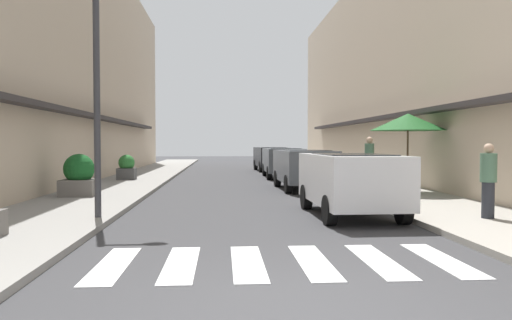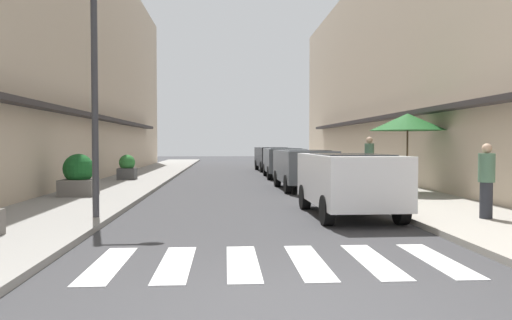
# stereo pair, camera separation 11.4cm
# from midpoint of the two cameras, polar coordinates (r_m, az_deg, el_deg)

# --- Properties ---
(ground_plane) EXTENTS (88.78, 88.78, 0.00)m
(ground_plane) POSITION_cam_midpoint_polar(r_m,az_deg,el_deg) (21.27, -1.75, -2.70)
(ground_plane) COLOR #38383A
(sidewalk_left) EXTENTS (3.06, 56.50, 0.12)m
(sidewalk_left) POSITION_cam_midpoint_polar(r_m,az_deg,el_deg) (21.62, -14.44, -2.53)
(sidewalk_left) COLOR gray
(sidewalk_left) RESTS_ON ground_plane
(sidewalk_right) EXTENTS (3.06, 56.50, 0.12)m
(sidewalk_right) POSITION_cam_midpoint_polar(r_m,az_deg,el_deg) (21.96, 10.73, -2.43)
(sidewalk_right) COLOR #9E998E
(sidewalk_right) RESTS_ON ground_plane
(building_row_left) EXTENTS (5.50, 38.32, 11.16)m
(building_row_left) POSITION_cam_midpoint_polar(r_m,az_deg,el_deg) (23.91, -23.80, 11.05)
(building_row_left) COLOR #C6B299
(building_row_left) RESTS_ON ground_plane
(building_row_right) EXTENTS (5.50, 38.32, 10.45)m
(building_row_right) POSITION_cam_midpoint_polar(r_m,az_deg,el_deg) (24.42, 19.52, 10.07)
(building_row_right) COLOR #C6B299
(building_row_right) RESTS_ON ground_plane
(crosswalk) EXTENTS (5.20, 2.20, 0.01)m
(crosswalk) POSITION_cam_midpoint_polar(r_m,az_deg,el_deg) (7.35, 2.37, -11.56)
(crosswalk) COLOR silver
(crosswalk) RESTS_ON ground_plane
(parked_car_near) EXTENTS (1.87, 3.97, 1.47)m
(parked_car_near) POSITION_cam_midpoint_polar(r_m,az_deg,el_deg) (11.93, 10.43, -1.94)
(parked_car_near) COLOR silver
(parked_car_near) RESTS_ON ground_plane
(parked_car_mid) EXTENTS (1.90, 4.16, 1.47)m
(parked_car_mid) POSITION_cam_midpoint_polar(r_m,az_deg,el_deg) (18.49, 5.30, -0.55)
(parked_car_mid) COLOR #4C5156
(parked_car_mid) RESTS_ON ground_plane
(parked_car_far) EXTENTS (1.85, 4.33, 1.47)m
(parked_car_far) POSITION_cam_midpoint_polar(r_m,az_deg,el_deg) (24.83, 2.95, 0.09)
(parked_car_far) COLOR #4C5156
(parked_car_far) RESTS_ON ground_plane
(parked_car_distant) EXTENTS (1.96, 4.34, 1.47)m
(parked_car_distant) POSITION_cam_midpoint_polar(r_m,az_deg,el_deg) (30.81, 1.62, 0.45)
(parked_car_distant) COLOR black
(parked_car_distant) RESTS_ON ground_plane
(street_lamp) EXTENTS (1.19, 0.28, 5.19)m
(street_lamp) POSITION_cam_midpoint_polar(r_m,az_deg,el_deg) (11.37, -17.02, 9.85)
(street_lamp) COLOR #38383D
(street_lamp) RESTS_ON sidewalk_left
(cafe_umbrella) EXTENTS (2.42, 2.42, 2.56)m
(cafe_umbrella) POSITION_cam_midpoint_polar(r_m,az_deg,el_deg) (16.96, 16.73, 4.13)
(cafe_umbrella) COLOR #262626
(cafe_umbrella) RESTS_ON sidewalk_right
(planter_midblock) EXTENTS (1.01, 1.01, 1.28)m
(planter_midblock) POSITION_cam_midpoint_polar(r_m,az_deg,el_deg) (16.18, -19.70, -1.75)
(planter_midblock) COLOR slate
(planter_midblock) RESTS_ON sidewalk_left
(planter_far) EXTENTS (0.77, 0.77, 1.09)m
(planter_far) POSITION_cam_midpoint_polar(r_m,az_deg,el_deg) (22.73, -14.67, -0.86)
(planter_far) COLOR #4C4C4C
(planter_far) RESTS_ON sidewalk_left
(pedestrian_walking_near) EXTENTS (0.34, 0.34, 1.59)m
(pedestrian_walking_near) POSITION_cam_midpoint_polar(r_m,az_deg,el_deg) (11.71, 24.69, -2.00)
(pedestrian_walking_near) COLOR #282B33
(pedestrian_walking_near) RESTS_ON sidewalk_right
(pedestrian_walking_far) EXTENTS (0.34, 0.34, 1.83)m
(pedestrian_walking_far) POSITION_cam_midpoint_polar(r_m,az_deg,el_deg) (18.67, 12.61, -0.04)
(pedestrian_walking_far) COLOR #282B33
(pedestrian_walking_far) RESTS_ON sidewalk_right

